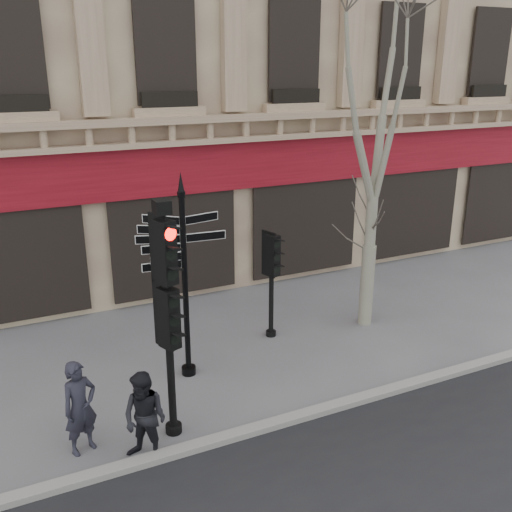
# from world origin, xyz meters

# --- Properties ---
(ground) EXTENTS (80.00, 80.00, 0.00)m
(ground) POSITION_xyz_m (0.00, 0.00, 0.00)
(ground) COLOR #56565B
(ground) RESTS_ON ground
(kerb) EXTENTS (80.00, 0.25, 0.12)m
(kerb) POSITION_xyz_m (0.00, -1.40, 0.06)
(kerb) COLOR gray
(kerb) RESTS_ON ground
(fingerpost) EXTENTS (2.18, 2.18, 4.26)m
(fingerpost) POSITION_xyz_m (-1.00, 1.01, 2.86)
(fingerpost) COLOR black
(fingerpost) RESTS_ON ground
(traffic_signal_main) EXTENTS (0.55, 0.47, 4.19)m
(traffic_signal_main) POSITION_xyz_m (-1.89, -0.78, 2.65)
(traffic_signal_main) COLOR black
(traffic_signal_main) RESTS_ON ground
(traffic_signal_secondary) EXTENTS (0.49, 0.41, 2.51)m
(traffic_signal_secondary) POSITION_xyz_m (1.35, 1.85, 1.75)
(traffic_signal_secondary) COLOR black
(traffic_signal_secondary) RESTS_ON ground
(plane_tree) EXTENTS (2.96, 2.96, 7.87)m
(plane_tree) POSITION_xyz_m (3.78, 1.46, 5.52)
(plane_tree) COLOR gray
(plane_tree) RESTS_ON ground
(pedestrian_a) EXTENTS (0.70, 0.59, 1.65)m
(pedestrian_a) POSITION_xyz_m (-3.40, -0.60, 0.82)
(pedestrian_a) COLOR #21212C
(pedestrian_a) RESTS_ON ground
(pedestrian_b) EXTENTS (0.96, 0.97, 1.58)m
(pedestrian_b) POSITION_xyz_m (-2.50, -1.30, 0.79)
(pedestrian_b) COLOR black
(pedestrian_b) RESTS_ON ground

